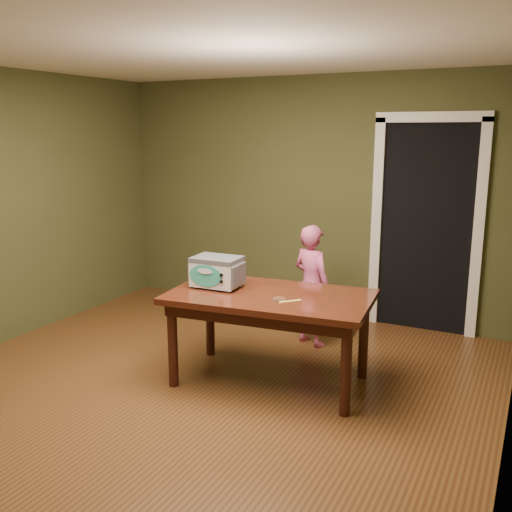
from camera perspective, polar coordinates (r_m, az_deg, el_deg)
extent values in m
plane|color=brown|center=(4.55, -7.43, -14.10)|extent=(5.00, 5.00, 0.00)
cube|color=#444725|center=(6.33, 5.10, 5.85)|extent=(4.50, 0.02, 2.60)
cube|color=white|center=(4.11, -8.51, 20.37)|extent=(4.50, 5.00, 0.02)
cube|color=black|center=(6.30, 17.15, 3.01)|extent=(0.90, 0.60, 2.10)
cube|color=black|center=(5.99, 16.62, 2.59)|extent=(0.90, 0.02, 2.10)
cube|color=white|center=(6.08, 11.96, 2.98)|extent=(0.10, 0.06, 2.20)
cube|color=white|center=(5.91, 21.35, 2.12)|extent=(0.10, 0.06, 2.20)
cube|color=white|center=(5.90, 17.27, 13.14)|extent=(1.10, 0.06, 0.10)
cube|color=#37170C|center=(4.56, 1.41, -4.10)|extent=(1.69, 1.07, 0.05)
cube|color=black|center=(4.58, 1.41, -5.00)|extent=(1.56, 0.93, 0.10)
cylinder|color=black|center=(4.66, -8.33, -8.77)|extent=(0.08, 0.08, 0.70)
cylinder|color=black|center=(5.24, -4.62, -6.22)|extent=(0.08, 0.08, 0.70)
cylinder|color=black|center=(4.20, 8.98, -11.21)|extent=(0.08, 0.08, 0.70)
cylinder|color=black|center=(4.84, 10.71, -8.01)|extent=(0.08, 0.08, 0.70)
cylinder|color=#4C4F54|center=(4.75, -6.17, -3.09)|extent=(0.03, 0.03, 0.02)
cylinder|color=#4C4F54|center=(4.92, -4.95, -2.51)|extent=(0.03, 0.03, 0.02)
cylinder|color=#4C4F54|center=(4.60, -2.76, -3.54)|extent=(0.03, 0.03, 0.02)
cylinder|color=#4C4F54|center=(4.78, -1.63, -2.92)|extent=(0.03, 0.03, 0.02)
cube|color=silver|center=(4.73, -3.91, -1.65)|extent=(0.39, 0.29, 0.22)
cube|color=#4C4F54|center=(4.70, -3.93, -0.29)|extent=(0.40, 0.30, 0.03)
cube|color=#4C4F54|center=(4.82, -6.00, -1.41)|extent=(0.03, 0.25, 0.17)
cube|color=#4C4F54|center=(4.64, -1.74, -1.90)|extent=(0.03, 0.25, 0.17)
ellipsoid|color=teal|center=(4.62, -5.09, -2.00)|extent=(0.29, 0.02, 0.18)
cylinder|color=black|center=(4.55, -3.49, -1.91)|extent=(0.03, 0.01, 0.03)
cylinder|color=black|center=(4.56, -3.48, -2.58)|extent=(0.02, 0.01, 0.02)
cylinder|color=silver|center=(4.37, 2.35, -4.38)|extent=(0.10, 0.10, 0.02)
cylinder|color=#522D1B|center=(4.37, 2.35, -4.29)|extent=(0.09, 0.09, 0.01)
cube|color=#F9D66C|center=(4.35, 3.43, -4.55)|extent=(0.14, 0.15, 0.01)
imported|color=#C7517D|center=(5.45, 5.59, -2.94)|extent=(0.50, 0.42, 1.17)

